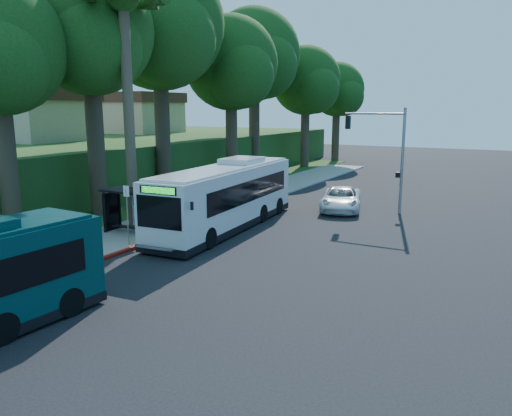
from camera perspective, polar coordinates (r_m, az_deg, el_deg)
The scene contains 17 objects.
ground at distance 27.22m, azimuth 1.39°, elevation -3.47°, with size 140.00×140.00×0.00m, color black.
sidewalk at distance 31.12m, azimuth -10.66°, elevation -1.66°, with size 4.50×70.00×0.12m, color gray.
red_curb at distance 26.71m, azimuth -12.23°, elevation -3.88°, with size 0.25×30.00×0.13m, color maroon.
grass_verge at distance 38.48m, azimuth -12.58°, elevation 0.70°, with size 8.00×70.00×0.06m, color #234719.
bus_shelter at distance 28.63m, azimuth -14.32°, elevation 0.62°, with size 3.20×1.51×2.55m.
stop_sign_pole at distance 25.80m, azimuth -14.53°, elevation 0.08°, with size 0.35×0.06×3.17m.
traffic_signal_pole at distance 34.52m, azimuth 14.80°, elevation 6.76°, with size 4.10×0.30×7.00m.
palm_tree at distance 30.29m, azimuth -14.91°, elevation 21.29°, with size 4.20×4.20×14.40m.
hillside_backdrop at distance 54.50m, azimuth -16.33°, elevation 6.14°, with size 24.00×60.00×8.80m.
tree_0 at distance 34.07m, azimuth -18.43°, elevation 17.95°, with size 8.40×8.00×15.70m.
tree_1 at distance 40.78m, azimuth -10.91°, elevation 19.29°, with size 10.50×10.00×18.26m.
tree_2 at distance 46.22m, azimuth -2.79°, elevation 15.70°, with size 8.82×8.40×15.12m.
tree_3 at distance 54.24m, azimuth -0.10°, elevation 16.66°, with size 10.08×9.60×17.28m.
tree_4 at distance 60.21m, azimuth 5.80°, elevation 13.93°, with size 8.40×8.00×14.14m.
tree_5 at distance 67.28m, azimuth 9.30°, elevation 12.91°, with size 7.35×7.00×12.86m.
white_bus at distance 29.25m, azimuth -3.38°, elevation 1.44°, with size 3.78×13.47×3.96m.
pickup at distance 35.05m, azimuth 9.69°, elevation 1.04°, with size 2.61×5.66×1.57m, color white.
Camera 1 is at (11.98, -23.43, 6.96)m, focal length 35.00 mm.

